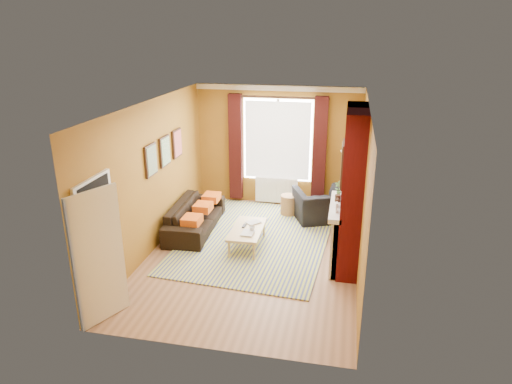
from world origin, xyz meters
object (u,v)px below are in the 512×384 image
sofa (195,216)px  floor_lamp (344,164)px  armchair (321,206)px  wicker_stool (289,205)px  coffee_table (247,230)px

sofa → floor_lamp: bearing=-64.6°
sofa → floor_lamp: 3.47m
armchair → wicker_stool: 0.77m
sofa → coffee_table: bearing=-116.4°
sofa → floor_lamp: floor_lamp is taller
coffee_table → wicker_stool: size_ratio=2.55×
armchair → coffee_table: 2.03m
floor_lamp → wicker_stool: bearing=-163.3°
coffee_table → wicker_stool: bearing=71.5°
sofa → coffee_table: (1.24, -0.55, 0.04)m
armchair → floor_lamp: 1.07m
armchair → coffee_table: (-1.29, -1.57, -0.01)m
sofa → floor_lamp: size_ratio=1.41×
wicker_stool → floor_lamp: size_ratio=0.31×
sofa → wicker_stool: (1.80, 1.22, -0.07)m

